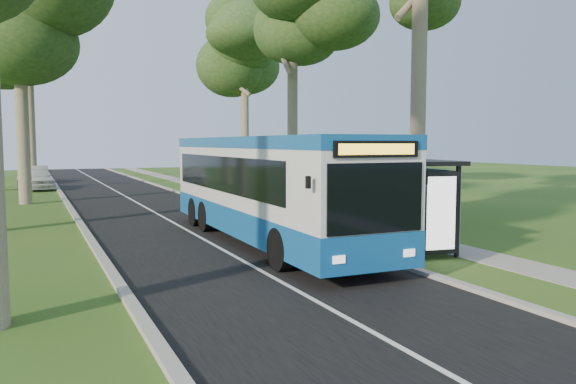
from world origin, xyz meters
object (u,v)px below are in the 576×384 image
object	(u,v)px
bus	(267,188)
car_white	(36,179)
car_silver	(38,174)
bus_shelter	(428,187)
bus_stop_sign	(405,208)
litter_bin	(360,228)

from	to	relation	value
bus	car_white	size ratio (longest dim) A/B	2.88
car_silver	bus	bearing A→B (deg)	-79.86
bus_shelter	car_white	xyz separation A→B (m)	(-10.37, 29.30, -1.17)
bus_shelter	car_white	size ratio (longest dim) A/B	0.76
bus_shelter	car_white	distance (m)	31.10
bus_shelter	car_silver	xyz separation A→B (m)	(-10.11, 36.62, -1.24)
car_white	car_silver	xyz separation A→B (m)	(0.26, 7.33, -0.07)
bus_stop_sign	litter_bin	distance (m)	3.24
bus_shelter	litter_bin	world-z (taller)	bus_shelter
car_silver	bus_shelter	bearing A→B (deg)	-75.31
bus	bus_shelter	world-z (taller)	bus
litter_bin	car_white	world-z (taller)	car_white
bus_shelter	litter_bin	size ratio (longest dim) A/B	3.73
bus_stop_sign	bus_shelter	world-z (taller)	bus_shelter
bus	bus_shelter	size ratio (longest dim) A/B	3.80
bus_stop_sign	car_silver	world-z (taller)	bus_stop_sign
car_white	car_silver	distance (m)	7.33
bus_shelter	litter_bin	xyz separation A→B (m)	(-0.94, 2.23, -1.48)
bus_shelter	car_silver	bearing A→B (deg)	114.43
litter_bin	car_white	distance (m)	28.66
car_white	car_silver	world-z (taller)	car_white
bus	bus_stop_sign	size ratio (longest dim) A/B	5.57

